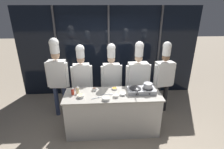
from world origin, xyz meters
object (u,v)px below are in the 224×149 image
object	(u,v)px
frying_pan	(135,88)
prep_bowl_ginger	(81,96)
stock_pot	(148,85)
prep_bowl_carrots	(114,88)
chef_pastry	(138,75)
prep_bowl_chicken	(116,96)
chef_sous	(82,75)
prep_bowl_garlic	(106,98)
serving_spoon_slotted	(98,97)
prep_bowl_rice	(123,94)
chef_line	(111,75)
prep_bowl_soy_glaze	(94,89)
squeeze_bottle_chili	(73,91)
chef_head	(57,72)
serving_spoon_solid	(110,94)
squeeze_bottle_oil	(77,90)
chef_apprentice	(164,74)
portable_stove	(141,90)

from	to	relation	value
frying_pan	prep_bowl_ginger	world-z (taller)	frying_pan
stock_pot	prep_bowl_carrots	xyz separation A→B (m)	(-0.71, 0.19, -0.15)
stock_pot	chef_pastry	distance (m)	0.63
prep_bowl_chicken	prep_bowl_carrots	distance (m)	0.36
prep_bowl_ginger	chef_sous	xyz separation A→B (m)	(-0.04, 0.80, 0.13)
prep_bowl_garlic	serving_spoon_slotted	size ratio (longest dim) A/B	0.80
prep_bowl_rice	chef_line	world-z (taller)	chef_line
frying_pan	prep_bowl_soy_glaze	xyz separation A→B (m)	(-0.89, 0.16, -0.09)
squeeze_bottle_chili	chef_pastry	distance (m)	1.64
chef_head	chef_pastry	world-z (taller)	chef_head
stock_pot	chef_sous	bearing A→B (deg)	155.92
prep_bowl_soy_glaze	prep_bowl_carrots	bearing A→B (deg)	3.73
prep_bowl_soy_glaze	chef_line	xyz separation A→B (m)	(0.41, 0.54, 0.11)
frying_pan	prep_bowl_chicken	world-z (taller)	frying_pan
prep_bowl_ginger	chef_pastry	world-z (taller)	chef_pastry
chef_head	prep_bowl_chicken	bearing A→B (deg)	152.37
serving_spoon_slotted	serving_spoon_solid	bearing A→B (deg)	27.35
squeeze_bottle_oil	prep_bowl_ginger	bearing A→B (deg)	-66.94
chef_sous	serving_spoon_solid	bearing A→B (deg)	124.90
prep_bowl_garlic	chef_pastry	distance (m)	1.22
prep_bowl_chicken	prep_bowl_ginger	size ratio (longest dim) A/B	0.82
chef_sous	prep_bowl_soy_glaze	bearing A→B (deg)	114.95
prep_bowl_rice	prep_bowl_soy_glaze	bearing A→B (deg)	157.80
serving_spoon_solid	chef_line	distance (m)	0.77
stock_pot	prep_bowl_ginger	size ratio (longest dim) A/B	1.45
prep_bowl_carrots	chef_pastry	world-z (taller)	chef_pastry
prep_bowl_rice	serving_spoon_slotted	distance (m)	0.53
serving_spoon_slotted	chef_sous	world-z (taller)	chef_sous
prep_bowl_ginger	chef_pastry	size ratio (longest dim) A/B	0.08
prep_bowl_chicken	prep_bowl_rice	size ratio (longest dim) A/B	0.91
prep_bowl_carrots	chef_sous	bearing A→B (deg)	148.43
squeeze_bottle_oil	chef_line	size ratio (longest dim) A/B	0.09
chef_head	stock_pot	bearing A→B (deg)	166.09
chef_head	chef_apprentice	size ratio (longest dim) A/B	1.06
prep_bowl_ginger	serving_spoon_solid	distance (m)	0.61
squeeze_bottle_oil	prep_bowl_carrots	world-z (taller)	squeeze_bottle_oil
frying_pan	serving_spoon_slotted	world-z (taller)	frying_pan
chef_head	prep_bowl_soy_glaze	bearing A→B (deg)	155.01
portable_stove	squeeze_bottle_chili	xyz separation A→B (m)	(-1.48, -0.01, 0.03)
prep_bowl_garlic	chef_pastry	bearing A→B (deg)	47.70
prep_bowl_chicken	chef_head	distance (m)	1.59
chef_head	chef_pastry	size ratio (longest dim) A/B	1.05
squeeze_bottle_chili	chef_head	bearing A→B (deg)	124.23
chef_head	chef_line	distance (m)	1.31
portable_stove	squeeze_bottle_oil	size ratio (longest dim) A/B	3.55
prep_bowl_ginger	chef_line	bearing A→B (deg)	50.64
stock_pot	squeeze_bottle_oil	world-z (taller)	stock_pot
portable_stove	prep_bowl_chicken	size ratio (longest dim) A/B	4.90
prep_bowl_chicken	prep_bowl_ginger	world-z (taller)	prep_bowl_ginger
portable_stove	prep_bowl_ginger	bearing A→B (deg)	-173.99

